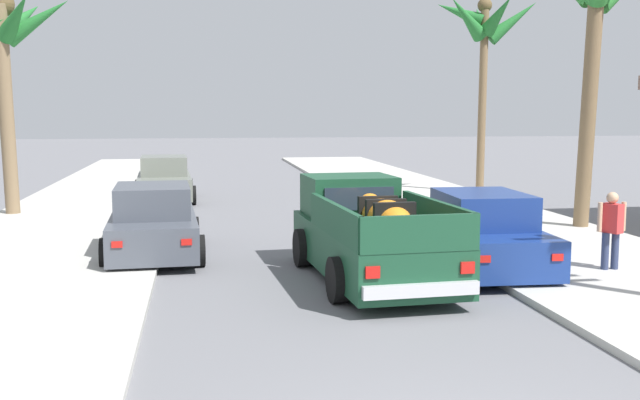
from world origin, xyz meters
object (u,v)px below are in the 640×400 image
object	(u,v)px
car_right_near	(153,223)
car_left_mid	(164,180)
palm_tree_left_fore	(484,30)
pedestrian	(611,228)
car_left_near	(481,234)
palm_tree_right_mid	(5,36)
pickup_truck	(369,235)

from	to	relation	value
car_right_near	car_left_mid	bearing A→B (deg)	91.22
palm_tree_left_fore	pedestrian	bearing A→B (deg)	-100.77
car_left_near	pedestrian	world-z (taller)	pedestrian
car_left_mid	pedestrian	size ratio (longest dim) A/B	2.72
car_left_near	palm_tree_right_mid	distance (m)	14.64
car_left_near	car_left_mid	bearing A→B (deg)	117.82
palm_tree_right_mid	car_left_near	bearing A→B (deg)	-39.68
car_right_near	palm_tree_right_mid	size ratio (longest dim) A/B	0.67
car_left_near	pedestrian	size ratio (longest dim) A/B	2.72
palm_tree_left_fore	palm_tree_right_mid	bearing A→B (deg)	-167.55
pickup_truck	car_left_mid	xyz separation A→B (m)	(-4.27, 12.92, -0.10)
pickup_truck	car_right_near	world-z (taller)	pickup_truck
car_left_near	car_left_mid	xyz separation A→B (m)	(-6.60, 12.50, 0.00)
car_left_near	palm_tree_right_mid	world-z (taller)	palm_tree_right_mid
car_right_near	car_left_mid	distance (m)	10.07
palm_tree_left_fore	car_left_mid	bearing A→B (deg)	179.07
car_left_near	pedestrian	bearing A→B (deg)	-21.13
car_right_near	pickup_truck	bearing A→B (deg)	-35.09
pickup_truck	pedestrian	distance (m)	4.58
car_left_near	pickup_truck	bearing A→B (deg)	-169.84
pickup_truck	car_left_mid	bearing A→B (deg)	108.29
car_left_near	palm_tree_left_fore	size ratio (longest dim) A/B	0.60
pickup_truck	car_right_near	xyz separation A→B (m)	(-4.06, 2.85, -0.10)
car_left_near	car_left_mid	world-z (taller)	same
car_right_near	pedestrian	bearing A→B (deg)	-20.92
car_right_near	palm_tree_left_fore	size ratio (longest dim) A/B	0.60
pickup_truck	palm_tree_left_fore	bearing A→B (deg)	60.96
pedestrian	car_right_near	bearing A→B (deg)	159.08
pedestrian	palm_tree_left_fore	bearing A→B (deg)	79.23
palm_tree_right_mid	pedestrian	distance (m)	16.78
palm_tree_left_fore	car_right_near	bearing A→B (deg)	-138.38
car_right_near	car_left_mid	xyz separation A→B (m)	(-0.21, 10.07, 0.00)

